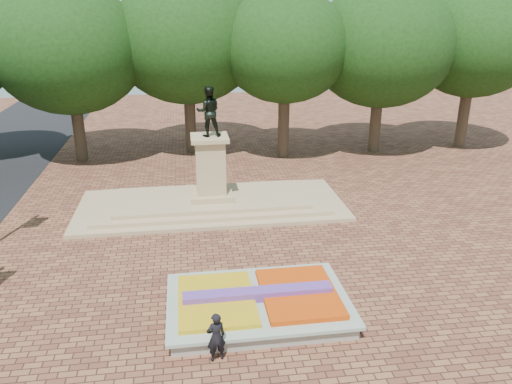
{
  "coord_description": "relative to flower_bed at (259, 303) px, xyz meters",
  "views": [
    {
      "loc": [
        -1.24,
        -16.76,
        10.14
      ],
      "look_at": [
        1.83,
        4.14,
        2.2
      ],
      "focal_mm": 35.0,
      "sensor_mm": 36.0,
      "label": 1
    }
  ],
  "objects": [
    {
      "name": "ground",
      "position": [
        -1.03,
        2.0,
        -0.38
      ],
      "size": [
        90.0,
        90.0,
        0.0
      ],
      "primitive_type": "plane",
      "color": "brown",
      "rests_on": "ground"
    },
    {
      "name": "tree_row_back",
      "position": [
        1.31,
        20.0,
        6.29
      ],
      "size": [
        44.8,
        8.8,
        10.43
      ],
      "color": "#3D2E21",
      "rests_on": "ground"
    },
    {
      "name": "pedestrian",
      "position": [
        -1.65,
        -2.28,
        0.44
      ],
      "size": [
        0.68,
        0.53,
        1.63
      ],
      "primitive_type": "imported",
      "rotation": [
        0.0,
        0.0,
        3.41
      ],
      "color": "black",
      "rests_on": "ground"
    },
    {
      "name": "monument",
      "position": [
        -1.03,
        10.0,
        0.5
      ],
      "size": [
        14.0,
        6.0,
        6.4
      ],
      "color": "tan",
      "rests_on": "ground"
    },
    {
      "name": "flower_bed",
      "position": [
        0.0,
        0.0,
        0.0
      ],
      "size": [
        6.3,
        4.3,
        0.91
      ],
      "color": "gray",
      "rests_on": "ground"
    }
  ]
}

